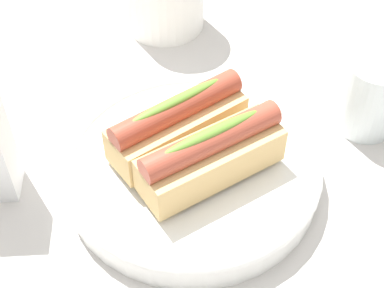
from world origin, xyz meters
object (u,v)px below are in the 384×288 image
at_px(hotdog_front, 207,155).
at_px(water_glass, 370,100).
at_px(serving_bowl, 192,168).
at_px(hotdog_back, 177,123).

distance_m(hotdog_front, water_glass, 0.22).
xyz_separation_m(serving_bowl, water_glass, (0.22, 0.02, 0.02)).
distance_m(hotdog_front, hotdog_back, 0.05).
bearing_deg(water_glass, hotdog_front, -167.55).
distance_m(serving_bowl, hotdog_front, 0.05).
bearing_deg(hotdog_back, water_glass, -1.55).
relative_size(hotdog_back, water_glass, 1.76).
relative_size(serving_bowl, hotdog_back, 1.73).
relative_size(serving_bowl, water_glass, 3.04).
height_order(hotdog_front, water_glass, hotdog_front).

